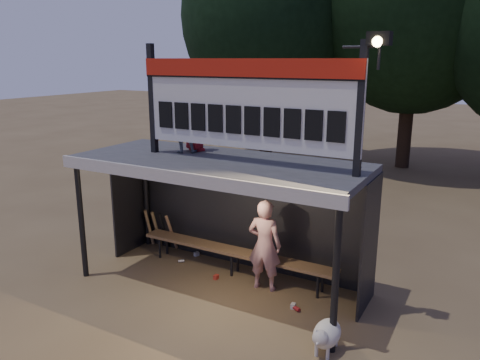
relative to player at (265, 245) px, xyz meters
name	(u,v)px	position (x,y,z in m)	size (l,w,h in m)	color
ground	(220,285)	(-0.75, -0.30, -0.82)	(80.00, 80.00, 0.00)	brown
player	(265,245)	(0.00, 0.00, 0.00)	(0.60, 0.39, 1.64)	white
child_a	(184,125)	(-1.61, -0.06, 1.99)	(0.48, 0.37, 0.98)	slate
child_b	(195,122)	(-1.53, 0.17, 2.02)	(0.51, 0.33, 1.05)	#A51920
dugout_shelter	(226,184)	(-0.75, -0.05, 1.02)	(5.10, 2.08, 2.32)	#3D3D3F
scoreboard_assembly	(247,101)	(-0.19, -0.31, 2.50)	(4.10, 0.27, 1.99)	black
bench	(235,252)	(-0.75, 0.25, -0.39)	(4.00, 0.35, 0.48)	olive
tree_left	(268,16)	(-4.75, 9.70, 4.69)	(6.46, 6.46, 9.27)	black
dog	(326,334)	(1.58, -1.27, -0.54)	(0.36, 0.81, 0.49)	silver
bats	(160,230)	(-2.74, 0.52, -0.39)	(0.68, 0.35, 0.84)	#9E7849
litter	(232,279)	(-0.64, -0.04, -0.78)	(2.87, 1.13, 0.08)	red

